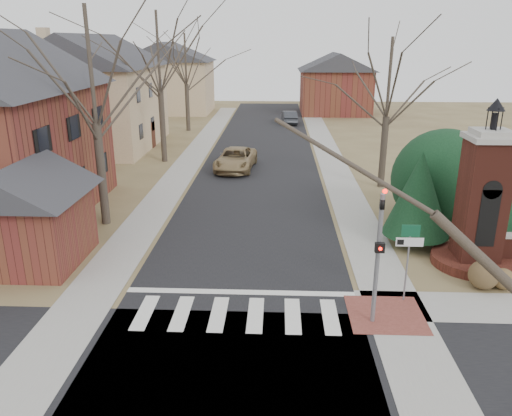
# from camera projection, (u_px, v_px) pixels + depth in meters

# --- Properties ---
(ground) EXTENTS (120.00, 120.00, 0.00)m
(ground) POSITION_uv_depth(u_px,v_px,m) (235.00, 328.00, 15.34)
(ground) COLOR brown
(ground) RESTS_ON ground
(main_street) EXTENTS (8.00, 70.00, 0.01)m
(main_street) POSITION_uv_depth(u_px,v_px,m) (260.00, 162.00, 36.16)
(main_street) COLOR black
(main_street) RESTS_ON ground
(cross_street) EXTENTS (120.00, 8.00, 0.01)m
(cross_street) POSITION_uv_depth(u_px,v_px,m) (225.00, 394.00, 12.50)
(cross_street) COLOR black
(cross_street) RESTS_ON ground
(crosswalk_zone) EXTENTS (8.00, 2.20, 0.02)m
(crosswalk_zone) POSITION_uv_depth(u_px,v_px,m) (237.00, 315.00, 16.09)
(crosswalk_zone) COLOR silver
(crosswalk_zone) RESTS_ON ground
(stop_bar) EXTENTS (8.00, 0.35, 0.02)m
(stop_bar) POSITION_uv_depth(u_px,v_px,m) (240.00, 292.00, 17.51)
(stop_bar) COLOR silver
(stop_bar) RESTS_ON ground
(sidewalk_right_main) EXTENTS (2.00, 60.00, 0.02)m
(sidewalk_right_main) POSITION_uv_depth(u_px,v_px,m) (332.00, 163.00, 35.94)
(sidewalk_right_main) COLOR gray
(sidewalk_right_main) RESTS_ON ground
(sidewalk_left) EXTENTS (2.00, 60.00, 0.02)m
(sidewalk_left) POSITION_uv_depth(u_px,v_px,m) (189.00, 161.00, 36.37)
(sidewalk_left) COLOR gray
(sidewalk_left) RESTS_ON ground
(curb_apron) EXTENTS (2.40, 2.40, 0.02)m
(curb_apron) POSITION_uv_depth(u_px,v_px,m) (386.00, 315.00, 16.08)
(curb_apron) COLOR brown
(curb_apron) RESTS_ON ground
(traffic_signal_pole) EXTENTS (0.28, 0.41, 4.50)m
(traffic_signal_pole) POSITION_uv_depth(u_px,v_px,m) (379.00, 246.00, 14.87)
(traffic_signal_pole) COLOR slate
(traffic_signal_pole) RESTS_ON ground
(sign_post) EXTENTS (0.90, 0.07, 2.75)m
(sign_post) POSITION_uv_depth(u_px,v_px,m) (409.00, 248.00, 16.36)
(sign_post) COLOR slate
(sign_post) RESTS_ON ground
(brick_gate_monument) EXTENTS (3.20, 3.20, 6.47)m
(brick_gate_monument) POSITION_uv_depth(u_px,v_px,m) (480.00, 213.00, 19.00)
(brick_gate_monument) COLOR #552219
(brick_gate_monument) RESTS_ON ground
(house_stucco_left) EXTENTS (9.80, 12.80, 9.28)m
(house_stucco_left) POSITION_uv_depth(u_px,v_px,m) (95.00, 90.00, 39.98)
(house_stucco_left) COLOR #D0B28A
(house_stucco_left) RESTS_ON ground
(garage_left) EXTENTS (4.80, 4.80, 4.29)m
(garage_left) POSITION_uv_depth(u_px,v_px,m) (24.00, 209.00, 19.23)
(garage_left) COLOR maroon
(garage_left) RESTS_ON ground
(house_distant_left) EXTENTS (10.80, 8.80, 8.53)m
(house_distant_left) POSITION_uv_depth(u_px,v_px,m) (168.00, 76.00, 59.90)
(house_distant_left) COLOR #D0B28A
(house_distant_left) RESTS_ON ground
(house_distant_right) EXTENTS (8.80, 8.80, 7.30)m
(house_distant_right) POSITION_uv_depth(u_px,v_px,m) (335.00, 82.00, 59.26)
(house_distant_right) COLOR maroon
(house_distant_right) RESTS_ON ground
(evergreen_near) EXTENTS (2.80, 2.80, 4.10)m
(evergreen_near) POSITION_uv_depth(u_px,v_px,m) (419.00, 194.00, 20.93)
(evergreen_near) COLOR #473D33
(evergreen_near) RESTS_ON ground
(evergreen_mid) EXTENTS (3.40, 3.40, 4.70)m
(evergreen_mid) POSITION_uv_depth(u_px,v_px,m) (489.00, 180.00, 21.83)
(evergreen_mid) COLOR #473D33
(evergreen_mid) RESTS_ON ground
(evergreen_mass) EXTENTS (4.80, 4.80, 4.80)m
(evergreen_mass) POSITION_uv_depth(u_px,v_px,m) (444.00, 176.00, 23.19)
(evergreen_mass) COLOR black
(evergreen_mass) RESTS_ON ground
(bare_tree_0) EXTENTS (8.05, 8.05, 11.15)m
(bare_tree_0) POSITION_uv_depth(u_px,v_px,m) (90.00, 57.00, 21.68)
(bare_tree_0) COLOR #473D33
(bare_tree_0) RESTS_ON ground
(bare_tree_1) EXTENTS (8.40, 8.40, 11.64)m
(bare_tree_1) POSITION_uv_depth(u_px,v_px,m) (158.00, 46.00, 33.88)
(bare_tree_1) COLOR #473D33
(bare_tree_1) RESTS_ON ground
(bare_tree_2) EXTENTS (7.35, 7.35, 10.19)m
(bare_tree_2) POSITION_uv_depth(u_px,v_px,m) (185.00, 56.00, 46.52)
(bare_tree_2) COLOR #473D33
(bare_tree_2) RESTS_ON ground
(bare_tree_3) EXTENTS (7.00, 7.00, 9.70)m
(bare_tree_3) POSITION_uv_depth(u_px,v_px,m) (390.00, 72.00, 28.03)
(bare_tree_3) COLOR #473D33
(bare_tree_3) RESTS_ON ground
(pickup_truck) EXTENTS (2.84, 5.37, 1.44)m
(pickup_truck) POSITION_uv_depth(u_px,v_px,m) (236.00, 159.00, 33.89)
(pickup_truck) COLOR #947B51
(pickup_truck) RESTS_ON ground
(distant_car) EXTENTS (1.72, 4.17, 1.34)m
(distant_car) POSITION_uv_depth(u_px,v_px,m) (289.00, 117.00, 52.58)
(distant_car) COLOR #34363C
(distant_car) RESTS_ON ground
(dry_shrub_left) EXTENTS (1.05, 1.05, 1.05)m
(dry_shrub_left) POSITION_uv_depth(u_px,v_px,m) (484.00, 275.00, 17.65)
(dry_shrub_left) COLOR brown
(dry_shrub_left) RESTS_ON ground
(dry_shrub_right) EXTENTS (0.77, 0.77, 0.77)m
(dry_shrub_right) POSITION_uv_depth(u_px,v_px,m) (503.00, 279.00, 17.67)
(dry_shrub_right) COLOR brown
(dry_shrub_right) RESTS_ON ground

